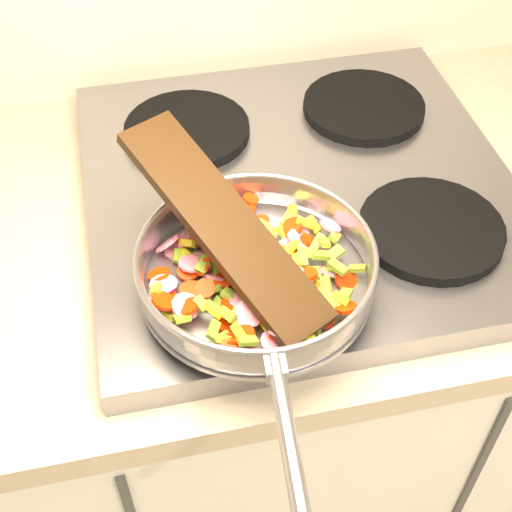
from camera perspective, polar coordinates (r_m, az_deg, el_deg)
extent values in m
cube|color=#939399|center=(1.03, 3.49, 5.24)|extent=(0.60, 0.60, 0.04)
cylinder|color=black|center=(0.89, -2.87, -0.54)|extent=(0.19, 0.19, 0.02)
cylinder|color=black|center=(0.96, 13.84, 2.11)|extent=(0.19, 0.19, 0.02)
cylinder|color=black|center=(1.10, -5.54, 10.02)|extent=(0.19, 0.19, 0.02)
cylinder|color=black|center=(1.15, 8.61, 11.74)|extent=(0.19, 0.19, 0.02)
cylinder|color=#9E9EA5|center=(0.85, 0.00, -2.05)|extent=(0.28, 0.28, 0.01)
torus|color=#9E9EA5|center=(0.83, 0.00, -0.84)|extent=(0.32, 0.32, 0.05)
torus|color=#9E9EA5|center=(0.82, 0.00, 0.19)|extent=(0.28, 0.28, 0.01)
cylinder|color=#9E9EA5|center=(0.69, 2.63, -14.55)|extent=(0.03, 0.19, 0.02)
cube|color=#9E9EA5|center=(0.73, 1.54, -8.83)|extent=(0.02, 0.03, 0.02)
cylinder|color=red|center=(0.79, 1.05, -4.90)|extent=(0.03, 0.03, 0.02)
cube|color=yellow|center=(0.78, 4.53, -6.89)|extent=(0.02, 0.03, 0.01)
cylinder|color=#D4144B|center=(0.82, 1.77, -2.10)|extent=(0.03, 0.03, 0.01)
cube|color=olive|center=(0.79, -2.27, -4.69)|extent=(0.02, 0.02, 0.01)
cube|color=olive|center=(0.88, 6.31, 1.56)|extent=(0.02, 0.02, 0.02)
cube|color=yellow|center=(0.91, 2.57, 3.03)|extent=(0.02, 0.02, 0.01)
cube|color=olive|center=(0.81, -2.58, -4.61)|extent=(0.02, 0.01, 0.02)
cylinder|color=#D4144B|center=(0.91, 3.55, 2.61)|extent=(0.04, 0.04, 0.03)
cylinder|color=red|center=(0.85, -5.44, -1.19)|extent=(0.03, 0.03, 0.01)
cube|color=olive|center=(0.87, 5.45, 1.10)|extent=(0.01, 0.02, 0.01)
cylinder|color=red|center=(0.87, -0.13, 0.50)|extent=(0.03, 0.03, 0.02)
cylinder|color=#D4144B|center=(0.83, 3.93, -1.61)|extent=(0.02, 0.03, 0.02)
cylinder|color=red|center=(0.85, -3.93, -0.25)|extent=(0.03, 0.02, 0.02)
cube|color=olive|center=(0.77, -0.68, -6.80)|extent=(0.02, 0.02, 0.02)
cube|color=olive|center=(0.79, -2.40, -6.65)|extent=(0.02, 0.02, 0.01)
cylinder|color=#D4144B|center=(0.88, -7.08, 1.00)|extent=(0.04, 0.04, 0.04)
cube|color=olive|center=(0.87, 4.93, 1.08)|extent=(0.02, 0.02, 0.01)
cylinder|color=#D4144B|center=(0.88, -2.35, 1.99)|extent=(0.03, 0.03, 0.03)
cylinder|color=#D4144B|center=(0.91, -3.92, 2.55)|extent=(0.05, 0.05, 0.02)
cylinder|color=#D4144B|center=(0.86, 5.88, -1.24)|extent=(0.04, 0.04, 0.02)
cube|color=yellow|center=(0.89, 1.19, 1.70)|extent=(0.02, 0.02, 0.02)
cube|color=olive|center=(0.80, 6.20, -4.28)|extent=(0.03, 0.02, 0.02)
cylinder|color=#D4144B|center=(0.88, -4.09, 0.25)|extent=(0.04, 0.04, 0.03)
cylinder|color=red|center=(0.77, -2.18, -7.41)|extent=(0.03, 0.03, 0.01)
cylinder|color=red|center=(0.87, 2.76, 0.46)|extent=(0.03, 0.03, 0.01)
cube|color=yellow|center=(0.88, -1.49, 2.05)|extent=(0.02, 0.02, 0.01)
cylinder|color=#D4144B|center=(0.83, 0.33, -1.39)|extent=(0.03, 0.03, 0.01)
cube|color=olive|center=(0.83, 2.37, -1.93)|extent=(0.02, 0.02, 0.02)
cube|color=yellow|center=(0.90, -1.99, 3.18)|extent=(0.02, 0.02, 0.02)
cylinder|color=red|center=(0.89, -3.74, 2.55)|extent=(0.03, 0.03, 0.02)
cylinder|color=red|center=(0.89, 2.96, 1.98)|extent=(0.03, 0.03, 0.02)
cube|color=olive|center=(0.82, -2.17, -3.08)|extent=(0.02, 0.02, 0.01)
cube|color=yellow|center=(0.83, 5.24, -2.91)|extent=(0.02, 0.02, 0.01)
cube|color=yellow|center=(0.85, 3.75, -0.07)|extent=(0.01, 0.03, 0.01)
cylinder|color=#D4144B|center=(0.90, -1.81, 2.03)|extent=(0.04, 0.04, 0.02)
cylinder|color=#D4144B|center=(0.83, -0.86, -2.25)|extent=(0.03, 0.04, 0.02)
cube|color=yellow|center=(0.85, -0.98, -0.96)|extent=(0.02, 0.03, 0.01)
cylinder|color=red|center=(0.84, -2.61, -2.00)|extent=(0.03, 0.03, 0.01)
cube|color=yellow|center=(0.91, -2.15, 3.99)|extent=(0.01, 0.02, 0.02)
cylinder|color=red|center=(0.79, -2.14, -7.00)|extent=(0.03, 0.03, 0.02)
cylinder|color=red|center=(0.80, 7.22, -4.12)|extent=(0.03, 0.03, 0.02)
cube|color=yellow|center=(0.91, 2.92, 3.69)|extent=(0.02, 0.02, 0.01)
cube|color=olive|center=(0.89, 0.61, 1.88)|extent=(0.03, 0.02, 0.02)
cube|color=olive|center=(0.79, 4.61, -5.85)|extent=(0.02, 0.02, 0.02)
cylinder|color=red|center=(0.82, -1.09, -2.35)|extent=(0.03, 0.03, 0.02)
cylinder|color=#D4144B|center=(0.88, -5.85, 1.31)|extent=(0.03, 0.03, 0.02)
cube|color=yellow|center=(0.84, 1.18, -1.17)|extent=(0.02, 0.02, 0.01)
cube|color=olive|center=(0.84, -4.21, -0.69)|extent=(0.02, 0.03, 0.01)
cube|color=yellow|center=(0.87, -1.41, 1.09)|extent=(0.03, 0.02, 0.02)
cylinder|color=#D4144B|center=(0.89, 5.97, 2.44)|extent=(0.03, 0.04, 0.02)
cylinder|color=red|center=(0.88, 4.22, 1.25)|extent=(0.03, 0.03, 0.02)
cube|color=olive|center=(0.90, 0.52, 2.44)|extent=(0.02, 0.02, 0.01)
cube|color=yellow|center=(0.80, -0.06, -4.59)|extent=(0.02, 0.02, 0.02)
cylinder|color=#D4144B|center=(0.78, 1.90, -6.05)|extent=(0.03, 0.03, 0.02)
cylinder|color=#D4144B|center=(0.88, 2.18, 0.61)|extent=(0.04, 0.03, 0.02)
cube|color=yellow|center=(0.79, -3.33, -4.33)|extent=(0.02, 0.02, 0.02)
cube|color=yellow|center=(0.82, -6.95, -4.76)|extent=(0.02, 0.02, 0.02)
cylinder|color=red|center=(0.92, -0.75, 3.69)|extent=(0.03, 0.03, 0.01)
cylinder|color=red|center=(0.87, -0.88, 1.31)|extent=(0.03, 0.03, 0.02)
cylinder|color=red|center=(0.90, -0.28, 2.68)|extent=(0.03, 0.03, 0.01)
cube|color=olive|center=(0.85, 5.13, 0.08)|extent=(0.02, 0.01, 0.01)
cylinder|color=#D4144B|center=(0.85, -5.18, -0.61)|extent=(0.05, 0.05, 0.01)
cylinder|color=#D4144B|center=(0.81, -5.64, -4.01)|extent=(0.05, 0.05, 0.02)
cube|color=olive|center=(0.84, 6.55, -0.89)|extent=(0.02, 0.03, 0.01)
cylinder|color=red|center=(0.81, 5.63, -5.18)|extent=(0.02, 0.02, 0.01)
cylinder|color=red|center=(0.81, -7.41, -3.59)|extent=(0.03, 0.03, 0.02)
cylinder|color=red|center=(0.86, -2.49, -0.60)|extent=(0.03, 0.03, 0.01)
cube|color=yellow|center=(0.84, 3.25, -0.36)|extent=(0.01, 0.02, 0.01)
cylinder|color=red|center=(0.82, 2.89, -3.54)|extent=(0.04, 0.04, 0.02)
cube|color=olive|center=(0.85, -3.88, -0.29)|extent=(0.02, 0.02, 0.01)
cylinder|color=red|center=(0.80, -5.37, -4.02)|extent=(0.03, 0.04, 0.02)
cube|color=yellow|center=(0.90, 3.96, 2.68)|extent=(0.02, 0.02, 0.02)
cylinder|color=red|center=(0.81, -1.90, -3.94)|extent=(0.04, 0.04, 0.02)
cylinder|color=red|center=(0.90, -4.07, 2.83)|extent=(0.04, 0.04, 0.02)
cylinder|color=red|center=(0.91, 0.46, 2.76)|extent=(0.03, 0.03, 0.01)
cube|color=yellow|center=(0.86, 2.79, 0.65)|extent=(0.03, 0.03, 0.01)
cube|color=olive|center=(0.82, -4.27, -3.70)|extent=(0.02, 0.02, 0.01)
cylinder|color=red|center=(0.83, 4.19, -1.45)|extent=(0.03, 0.03, 0.01)
cylinder|color=#D4144B|center=(0.87, -2.78, -0.18)|extent=(0.04, 0.04, 0.01)
cylinder|color=red|center=(0.78, -0.79, -6.29)|extent=(0.02, 0.03, 0.02)
cube|color=olive|center=(0.83, -3.35, -2.51)|extent=(0.02, 0.02, 0.01)
cylinder|color=#D4144B|center=(0.82, 3.93, -4.40)|extent=(0.04, 0.04, 0.02)
cylinder|color=#D4144B|center=(0.90, -2.22, 2.02)|extent=(0.04, 0.04, 0.01)
cube|color=yellow|center=(0.89, -4.54, 2.33)|extent=(0.03, 0.02, 0.01)
cylinder|color=red|center=(0.80, -2.51, -5.30)|extent=(0.03, 0.04, 0.02)
cylinder|color=red|center=(0.80, 0.66, -4.92)|extent=(0.03, 0.03, 0.01)
cube|color=yellow|center=(0.87, 1.85, 0.54)|extent=(0.03, 0.02, 0.02)
cube|color=yellow|center=(0.82, 5.63, -2.32)|extent=(0.01, 0.02, 0.02)
cube|color=olive|center=(0.85, 5.81, -1.30)|extent=(0.02, 0.02, 0.01)
cylinder|color=#D4144B|center=(0.81, 5.24, -4.57)|extent=(0.03, 0.03, 0.02)
cube|color=olive|center=(0.80, 4.81, -4.42)|extent=(0.03, 0.02, 0.02)
cube|color=olive|center=(0.87, -6.26, -0.01)|extent=(0.02, 0.02, 0.01)
cube|color=olive|center=(0.78, -3.44, -5.91)|extent=(0.02, 0.03, 0.01)
cube|color=olive|center=(0.86, 6.37, 0.24)|extent=(0.02, 0.02, 0.01)
cube|color=olive|center=(0.85, 4.29, 0.18)|extent=(0.02, 0.02, 0.02)
cylinder|color=#D4144B|center=(0.82, -7.64, -3.65)|extent=(0.04, 0.05, 0.03)
cylinder|color=#D4144B|center=(0.91, -3.19, 3.63)|extent=(0.03, 0.04, 0.03)
cylinder|color=#D4144B|center=(0.85, -2.12, -0.87)|extent=(0.05, 0.04, 0.02)
cube|color=yellow|center=(0.81, 6.80, -3.38)|extent=(0.02, 0.02, 0.02)
cube|color=olive|center=(0.83, 0.19, -3.16)|extent=(0.02, 0.02, 0.01)
cylinder|color=red|center=(0.85, 7.22, -1.89)|extent=(0.04, 0.04, 0.02)
cube|color=olive|center=(0.81, 6.01, -3.42)|extent=(0.02, 0.02, 0.01)
cylinder|color=red|center=(0.89, -2.02, 1.52)|extent=(0.04, 0.04, 0.02)
cylinder|color=red|center=(0.83, -7.06, -3.17)|extent=(0.03, 0.03, 0.01)
cylinder|color=red|center=(0.92, -2.33, 3.56)|extent=(0.02, 0.03, 0.02)
cube|color=olive|center=(0.85, 8.13, -0.99)|extent=(0.02, 0.02, 0.01)
cube|color=yellow|center=(0.88, -5.80, 0.29)|extent=(0.02, 0.02, 0.01)
cube|color=olive|center=(0.85, 3.22, -0.66)|extent=(0.02, 0.02, 0.01)
cube|color=yellow|center=(0.84, 4.64, -2.09)|extent=(0.02, 0.02, 0.02)
cylinder|color=red|center=(0.84, 2.16, -0.93)|extent=(0.02, 0.03, 0.02)
cylinder|color=#D4144B|center=(0.88, 2.50, 0.51)|extent=(0.04, 0.04, 0.02)
cylinder|color=red|center=(0.84, 4.00, -2.46)|extent=(0.02, 0.02, 0.01)
cube|color=olive|center=(0.80, -4.43, -3.84)|extent=(0.02, 0.02, 0.01)
cylinder|color=#D4144B|center=(0.93, -1.74, 3.66)|extent=(0.04, 0.04, 0.03)
cube|color=olive|center=(0.80, -5.95, -4.95)|extent=(0.02, 0.02, 0.01)
cylinder|color=#D4144B|center=(0.78, 1.24, -6.82)|extent=(0.04, 0.03, 0.02)
cylinder|color=#D4144B|center=(0.86, -3.43, -0.73)|extent=(0.03, 0.03, 0.01)
cube|color=yellow|center=(0.84, 0.17, -0.63)|extent=(0.02, 0.01, 0.01)
cylinder|color=#D4144B|center=(0.83, -0.05, -3.18)|extent=(0.04, 0.05, 0.02)
cube|color=yellow|center=(0.90, -2.36, 1.95)|extent=(0.03, 0.02, 0.01)
cube|color=olive|center=(0.82, 1.32, -2.22)|extent=(0.02, 0.01, 0.02)
cube|color=yellow|center=(0.78, -2.31, -6.74)|extent=(0.03, 0.02, 0.02)
cylinder|color=red|center=(0.82, -4.11, -2.58)|extent=(0.03, 0.03, 0.02)
cylinder|color=#D4144B|center=(0.81, -1.05, -3.59)|extent=(0.03, 0.03, 0.01)
cube|color=olive|center=(0.89, 1.13, 1.79)|extent=(0.02, 0.02, 0.01)
cylinder|color=red|center=(0.91, -0.80, 3.60)|extent=(0.04, 0.04, 0.02)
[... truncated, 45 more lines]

